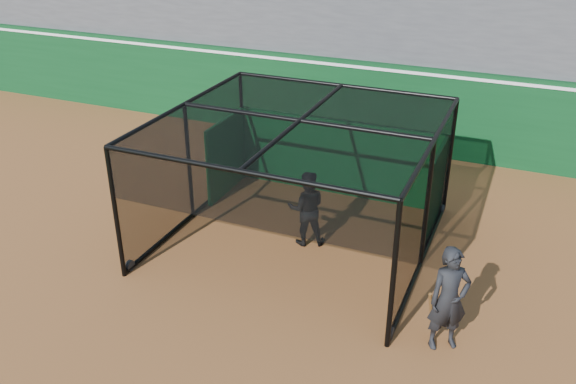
% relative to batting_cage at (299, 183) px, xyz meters
% --- Properties ---
extents(ground, '(120.00, 120.00, 0.00)m').
position_rel_batting_cage_xyz_m(ground, '(-0.04, -2.57, -1.36)').
color(ground, brown).
rests_on(ground, ground).
extents(outfield_wall, '(50.00, 0.50, 2.50)m').
position_rel_batting_cage_xyz_m(outfield_wall, '(-0.04, 5.93, -0.07)').
color(outfield_wall, '#0A3C19').
rests_on(outfield_wall, ground).
extents(batting_cage, '(5.39, 5.32, 2.73)m').
position_rel_batting_cage_xyz_m(batting_cage, '(0.00, 0.00, 0.00)').
color(batting_cage, black).
rests_on(batting_cage, ground).
extents(batter, '(0.99, 0.91, 1.66)m').
position_rel_batting_cage_xyz_m(batter, '(0.19, -0.06, -0.53)').
color(batter, black).
rests_on(batter, ground).
extents(on_deck_player, '(0.81, 0.74, 1.86)m').
position_rel_batting_cage_xyz_m(on_deck_player, '(3.49, -2.24, -0.43)').
color(on_deck_player, black).
rests_on(on_deck_player, ground).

